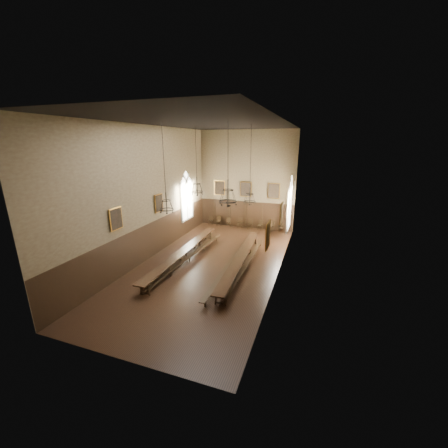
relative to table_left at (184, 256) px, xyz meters
The scene contains 34 objects.
floor 1.99m from the table_left, ahead, with size 9.00×18.00×0.02m, color black.
ceiling 8.83m from the table_left, ahead, with size 9.00×18.00×0.02m, color black.
wall_back 10.24m from the table_left, 78.07° to the left, with size 9.00×0.02×9.00m, color #766748.
wall_front 9.93m from the table_left, 77.61° to the right, with size 9.00×0.02×9.00m, color #766748.
wall_left 4.84m from the table_left, behind, with size 0.02×18.00×9.00m, color #766748.
wall_right 7.65m from the table_left, ahead, with size 0.02×18.00×9.00m, color #766748.
wainscot_panelling 2.13m from the table_left, ahead, with size 9.00×18.00×2.50m, color black, non-canonical shape.
table_left is the anchor object (origin of this frame).
table_right 3.99m from the table_left, ahead, with size 1.25×10.06×0.78m.
bench_left_outer 0.68m from the table_left, 150.00° to the left, with size 0.49×9.01×0.41m.
bench_left_inner 0.46m from the table_left, ahead, with size 0.92×9.76×0.44m.
bench_right_inner 3.44m from the table_left, ahead, with size 0.58×10.74×0.48m.
bench_right_outer 4.42m from the table_left, ahead, with size 0.31×9.21×0.41m.
chair_0 8.87m from the table_left, 99.89° to the left, with size 0.46×0.46×0.88m.
chair_1 8.69m from the table_left, 94.05° to the left, with size 0.54×0.54×0.99m.
chair_2 8.72m from the table_left, 87.39° to the left, with size 0.50×0.50×0.88m.
chair_3 8.91m from the table_left, 80.26° to the left, with size 0.46×0.46×0.95m.
chair_4 9.10m from the table_left, 74.02° to the left, with size 0.43×0.43×0.94m.
chair_5 9.38m from the table_left, 68.17° to the left, with size 0.50×0.50×0.92m.
chair_6 9.85m from the table_left, 62.73° to the left, with size 0.50×0.50×0.94m.
chair_7 10.27m from the table_left, 57.95° to the left, with size 0.44×0.44×0.86m.
chandelier_back_left 5.27m from the table_left, 95.54° to the left, with size 0.94×0.94×4.86m.
chandelier_back_right 6.10m from the table_left, 30.31° to the left, with size 0.81×0.81×5.11m.
chandelier_front_left 4.50m from the table_left, 87.92° to the right, with size 0.82×0.82×5.02m.
chandelier_front_right 6.56m from the table_left, 28.86° to the right, with size 0.94×0.94×4.24m.
portrait_back_0 9.66m from the table_left, 94.17° to the left, with size 1.10×0.12×1.40m.
portrait_back_1 9.83m from the table_left, 77.90° to the left, with size 1.10×0.12×1.40m.
portrait_back_2 10.65m from the table_left, 63.36° to the left, with size 1.10×0.12×1.40m.
portrait_left_0 4.27m from the table_left, 154.33° to the left, with size 0.12×1.00×1.30m.
portrait_left_1 5.28m from the table_left, 126.25° to the right, with size 0.12×1.00×1.30m.
portrait_right_0 7.23m from the table_left, 10.51° to the left, with size 0.12×1.00×1.30m.
portrait_right_1 7.87m from the table_left, 27.76° to the right, with size 0.12×1.00×1.30m.
window_right 9.04m from the table_left, 41.68° to the left, with size 0.20×2.20×4.60m, color white, non-canonical shape.
window_left 6.88m from the table_left, 113.69° to the left, with size 0.20×2.20×4.60m, color white, non-canonical shape.
Camera 1 is at (6.46, -15.73, 7.92)m, focal length 22.00 mm.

